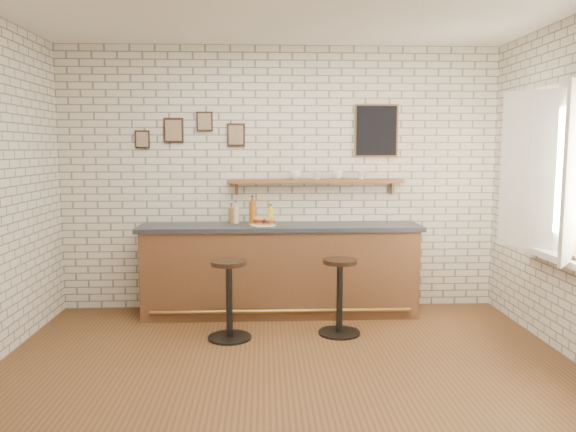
# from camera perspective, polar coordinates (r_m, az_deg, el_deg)

# --- Properties ---
(ground) EXTENTS (5.00, 5.00, 0.00)m
(ground) POSITION_cam_1_polar(r_m,az_deg,el_deg) (4.82, -0.05, -15.68)
(ground) COLOR brown
(ground) RESTS_ON ground
(bar_counter) EXTENTS (3.10, 0.65, 1.01)m
(bar_counter) POSITION_cam_1_polar(r_m,az_deg,el_deg) (6.29, -0.79, -5.44)
(bar_counter) COLOR brown
(bar_counter) RESTS_ON ground
(sandwich_plate) EXTENTS (0.28, 0.28, 0.01)m
(sandwich_plate) POSITION_cam_1_polar(r_m,az_deg,el_deg) (6.14, -2.53, -0.91)
(sandwich_plate) COLOR white
(sandwich_plate) RESTS_ON bar_counter
(ciabatta_sandwich) EXTENTS (0.27, 0.19, 0.08)m
(ciabatta_sandwich) POSITION_cam_1_polar(r_m,az_deg,el_deg) (6.14, -2.43, -0.47)
(ciabatta_sandwich) COLOR tan
(ciabatta_sandwich) RESTS_ON sandwich_plate
(potato_chips) EXTENTS (0.26, 0.17, 0.00)m
(potato_chips) POSITION_cam_1_polar(r_m,az_deg,el_deg) (6.14, -2.63, -0.84)
(potato_chips) COLOR #EEAD54
(potato_chips) RESTS_ON sandwich_plate
(bitters_bottle_brown) EXTENTS (0.07, 0.07, 0.23)m
(bitters_bottle_brown) POSITION_cam_1_polar(r_m,az_deg,el_deg) (6.34, -5.75, 0.10)
(bitters_bottle_brown) COLOR brown
(bitters_bottle_brown) RESTS_ON bar_counter
(bitters_bottle_white) EXTENTS (0.07, 0.07, 0.26)m
(bitters_bottle_white) POSITION_cam_1_polar(r_m,az_deg,el_deg) (6.34, -5.31, 0.20)
(bitters_bottle_white) COLOR beige
(bitters_bottle_white) RESTS_ON bar_counter
(bitters_bottle_amber) EXTENTS (0.08, 0.08, 0.31)m
(bitters_bottle_amber) POSITION_cam_1_polar(r_m,az_deg,el_deg) (6.33, -3.62, 0.42)
(bitters_bottle_amber) COLOR #9C5119
(bitters_bottle_amber) RESTS_ON bar_counter
(condiment_bottle_yellow) EXTENTS (0.07, 0.07, 0.21)m
(condiment_bottle_yellow) POSITION_cam_1_polar(r_m,az_deg,el_deg) (6.33, -1.77, 0.08)
(condiment_bottle_yellow) COLOR yellow
(condiment_bottle_yellow) RESTS_ON bar_counter
(bar_stool_left) EXTENTS (0.43, 0.43, 0.77)m
(bar_stool_left) POSITION_cam_1_polar(r_m,az_deg,el_deg) (5.53, -5.99, -8.20)
(bar_stool_left) COLOR black
(bar_stool_left) RESTS_ON ground
(bar_stool_right) EXTENTS (0.42, 0.42, 0.76)m
(bar_stool_right) POSITION_cam_1_polar(r_m,az_deg,el_deg) (5.66, 5.27, -7.91)
(bar_stool_right) COLOR black
(bar_stool_right) RESTS_ON ground
(wall_shelf) EXTENTS (2.00, 0.18, 0.18)m
(wall_shelf) POSITION_cam_1_polar(r_m,az_deg,el_deg) (6.39, 2.82, 3.54)
(wall_shelf) COLOR brown
(wall_shelf) RESTS_ON ground
(shelf_cup_a) EXTENTS (0.16, 0.16, 0.10)m
(shelf_cup_a) POSITION_cam_1_polar(r_m,az_deg,el_deg) (6.36, 0.75, 4.20)
(shelf_cup_a) COLOR white
(shelf_cup_a) RESTS_ON wall_shelf
(shelf_cup_b) EXTENTS (0.13, 0.13, 0.08)m
(shelf_cup_b) POSITION_cam_1_polar(r_m,az_deg,el_deg) (6.38, 3.00, 4.12)
(shelf_cup_b) COLOR white
(shelf_cup_b) RESTS_ON wall_shelf
(shelf_cup_c) EXTENTS (0.15, 0.15, 0.10)m
(shelf_cup_c) POSITION_cam_1_polar(r_m,az_deg,el_deg) (6.41, 5.04, 4.18)
(shelf_cup_c) COLOR white
(shelf_cup_c) RESTS_ON wall_shelf
(shelf_cup_d) EXTENTS (0.13, 0.13, 0.09)m
(shelf_cup_d) POSITION_cam_1_polar(r_m,az_deg,el_deg) (6.45, 7.46, 4.11)
(shelf_cup_d) COLOR white
(shelf_cup_d) RESTS_ON wall_shelf
(back_wall_decor) EXTENTS (2.96, 0.02, 0.56)m
(back_wall_decor) POSITION_cam_1_polar(r_m,az_deg,el_deg) (6.44, 1.23, 8.63)
(back_wall_decor) COLOR black
(back_wall_decor) RESTS_ON ground
(window_sill) EXTENTS (0.20, 1.35, 0.06)m
(window_sill) POSITION_cam_1_polar(r_m,az_deg,el_deg) (5.49, 25.77, -3.76)
(window_sill) COLOR white
(window_sill) RESTS_ON ground
(casement_window) EXTENTS (0.40, 1.30, 1.56)m
(casement_window) POSITION_cam_1_polar(r_m,az_deg,el_deg) (5.39, 25.79, 4.09)
(casement_window) COLOR white
(casement_window) RESTS_ON ground
(book_lower) EXTENTS (0.19, 0.24, 0.02)m
(book_lower) POSITION_cam_1_polar(r_m,az_deg,el_deg) (5.22, 27.12, -3.91)
(book_lower) COLOR tan
(book_lower) RESTS_ON window_sill
(book_upper) EXTENTS (0.22, 0.27, 0.02)m
(book_upper) POSITION_cam_1_polar(r_m,az_deg,el_deg) (5.24, 26.98, -3.65)
(book_upper) COLOR tan
(book_upper) RESTS_ON book_lower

